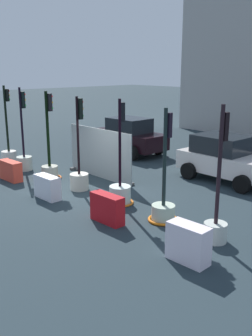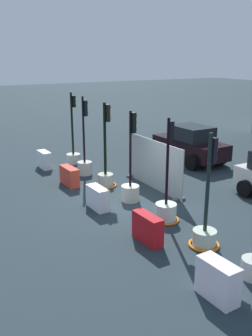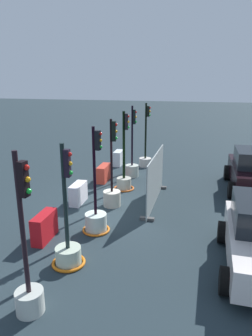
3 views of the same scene
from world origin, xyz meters
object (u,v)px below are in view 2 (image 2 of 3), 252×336
construction_barrier_0 (44,160)px  traffic_light_4 (166,207)px  traffic_light_2 (106,173)px  car_black_sedan (190,144)px  traffic_light_3 (130,186)px  construction_barrier_4 (218,281)px  construction_barrier_2 (98,198)px  construction_barrier_3 (147,228)px  traffic_light_0 (73,151)px  traffic_light_1 (85,162)px  traffic_light_5 (205,230)px  construction_barrier_1 (69,176)px

construction_barrier_0 → traffic_light_4: bearing=10.6°
traffic_light_2 → car_black_sedan: (-1.27, 5.43, 0.32)m
traffic_light_3 → construction_barrier_4: size_ratio=3.35×
construction_barrier_2 → car_black_sedan: car_black_sedan is taller
construction_barrier_3 → construction_barrier_2: bearing=-177.0°
traffic_light_2 → traffic_light_3: traffic_light_2 is taller
construction_barrier_0 → construction_barrier_4: size_ratio=1.01×
traffic_light_0 → traffic_light_3: traffic_light_0 is taller
traffic_light_3 → construction_barrier_4: bearing=-12.7°
construction_barrier_2 → construction_barrier_4: 5.93m
construction_barrier_3 → construction_barrier_4: size_ratio=1.10×
traffic_light_4 → construction_barrier_4: traffic_light_4 is taller
construction_barrier_2 → construction_barrier_3: bearing=3.0°
traffic_light_3 → traffic_light_4: 2.09m
traffic_light_0 → traffic_light_1: 2.03m
traffic_light_0 → traffic_light_4: traffic_light_0 is taller
traffic_light_3 → traffic_light_4: bearing=2.7°
traffic_light_1 → construction_barrier_0: traffic_light_1 is taller
traffic_light_5 → construction_barrier_0: traffic_light_5 is taller
traffic_light_2 → car_black_sedan: traffic_light_2 is taller
traffic_light_4 → construction_barrier_4: 4.17m
construction_barrier_4 → traffic_light_0: bearing=172.7°
traffic_light_5 → traffic_light_0: bearing=179.2°
construction_barrier_2 → traffic_light_0: bearing=165.4°
traffic_light_1 → construction_barrier_3: traffic_light_1 is taller
traffic_light_3 → car_black_sedan: 6.28m
construction_barrier_4 → traffic_light_3: bearing=167.3°
traffic_light_1 → traffic_light_4: traffic_light_1 is taller
traffic_light_3 → construction_barrier_4: (5.99, -1.35, -0.13)m
traffic_light_1 → construction_barrier_0: 2.27m
traffic_light_1 → construction_barrier_4: size_ratio=3.52×
traffic_light_2 → construction_barrier_3: bearing=-13.5°
construction_barrier_0 → construction_barrier_1: bearing=1.9°
construction_barrier_0 → traffic_light_5: bearing=8.1°
traffic_light_2 → traffic_light_4: 4.01m
traffic_light_0 → traffic_light_1: bearing=-8.1°
traffic_light_0 → construction_barrier_4: 11.91m
traffic_light_2 → traffic_light_3: (1.92, 0.03, 0.01)m
traffic_light_1 → construction_barrier_4: bearing=-7.2°
traffic_light_3 → traffic_light_1: bearing=-178.2°
traffic_light_0 → traffic_light_5: bearing=-0.8°
construction_barrier_2 → car_black_sedan: 7.53m
traffic_light_3 → construction_barrier_1: 3.08m
construction_barrier_3 → construction_barrier_4: bearing=-2.6°
traffic_light_1 → construction_barrier_4: (9.80, -1.24, -0.14)m
traffic_light_0 → car_black_sedan: 5.86m
construction_barrier_3 → traffic_light_1: bearing=170.8°
construction_barrier_1 → car_black_sedan: size_ratio=0.28×
traffic_light_5 → construction_barrier_3: (-1.02, -1.24, -0.08)m
traffic_light_5 → car_black_sedan: bearing=143.3°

